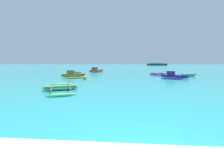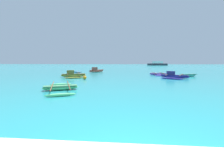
{
  "view_description": "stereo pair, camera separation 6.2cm",
  "coord_description": "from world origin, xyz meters",
  "px_view_note": "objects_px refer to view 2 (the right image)",
  "views": [
    {
      "loc": [
        -0.45,
        -2.44,
        2.06
      ],
      "look_at": [
        -2.12,
        18.58,
        0.25
      ],
      "focal_mm": 24.0,
      "sensor_mm": 36.0,
      "label": 1
    },
    {
      "loc": [
        -0.39,
        -2.43,
        2.06
      ],
      "look_at": [
        -2.12,
        18.58,
        0.25
      ],
      "focal_mm": 24.0,
      "sensor_mm": 36.0,
      "label": 2
    }
  ],
  "objects_px": {
    "moored_boat_4": "(77,73)",
    "moored_boat_6": "(174,76)",
    "distant_ferry": "(157,64)",
    "mooring_buoy_0": "(85,77)",
    "moored_boat_1": "(61,88)",
    "moored_boat_0": "(188,75)",
    "moored_boat_3": "(158,74)",
    "moored_boat_2": "(73,75)",
    "moored_boat_5": "(96,70)"
  },
  "relations": [
    {
      "from": "moored_boat_4",
      "to": "moored_boat_6",
      "type": "xyz_separation_m",
      "value": [
        13.87,
        -4.13,
        0.0
      ]
    },
    {
      "from": "distant_ferry",
      "to": "mooring_buoy_0",
      "type": "bearing_deg",
      "value": -108.61
    },
    {
      "from": "moored_boat_1",
      "to": "moored_boat_4",
      "type": "distance_m",
      "value": 13.47
    },
    {
      "from": "distant_ferry",
      "to": "moored_boat_0",
      "type": "bearing_deg",
      "value": -98.32
    },
    {
      "from": "mooring_buoy_0",
      "to": "moored_boat_4",
      "type": "bearing_deg",
      "value": 114.69
    },
    {
      "from": "moored_boat_3",
      "to": "mooring_buoy_0",
      "type": "relative_size",
      "value": 9.45
    },
    {
      "from": "moored_boat_0",
      "to": "moored_boat_3",
      "type": "bearing_deg",
      "value": 132.58
    },
    {
      "from": "moored_boat_0",
      "to": "distant_ferry",
      "type": "bearing_deg",
      "value": 60.98
    },
    {
      "from": "moored_boat_1",
      "to": "moored_boat_2",
      "type": "height_order",
      "value": "moored_boat_2"
    },
    {
      "from": "moored_boat_3",
      "to": "moored_boat_4",
      "type": "xyz_separation_m",
      "value": [
        -12.82,
        -0.08,
        0.11
      ]
    },
    {
      "from": "moored_boat_2",
      "to": "mooring_buoy_0",
      "type": "height_order",
      "value": "moored_boat_2"
    },
    {
      "from": "moored_boat_0",
      "to": "mooring_buoy_0",
      "type": "bearing_deg",
      "value": 178.21
    },
    {
      "from": "moored_boat_5",
      "to": "moored_boat_6",
      "type": "distance_m",
      "value": 15.21
    },
    {
      "from": "moored_boat_1",
      "to": "moored_boat_5",
      "type": "relative_size",
      "value": 1.59
    },
    {
      "from": "moored_boat_6",
      "to": "moored_boat_5",
      "type": "bearing_deg",
      "value": 168.03
    },
    {
      "from": "moored_boat_0",
      "to": "distant_ferry",
      "type": "relative_size",
      "value": 0.24
    },
    {
      "from": "moored_boat_5",
      "to": "moored_boat_6",
      "type": "height_order",
      "value": "moored_boat_5"
    },
    {
      "from": "moored_boat_0",
      "to": "moored_boat_4",
      "type": "bearing_deg",
      "value": 153.01
    },
    {
      "from": "moored_boat_2",
      "to": "moored_boat_0",
      "type": "bearing_deg",
      "value": -13.2
    },
    {
      "from": "moored_boat_5",
      "to": "moored_boat_1",
      "type": "bearing_deg",
      "value": -134.81
    },
    {
      "from": "moored_boat_2",
      "to": "moored_boat_5",
      "type": "height_order",
      "value": "moored_boat_5"
    },
    {
      "from": "moored_boat_3",
      "to": "distant_ferry",
      "type": "relative_size",
      "value": 0.39
    },
    {
      "from": "moored_boat_5",
      "to": "distant_ferry",
      "type": "bearing_deg",
      "value": 19.39
    },
    {
      "from": "moored_boat_4",
      "to": "moored_boat_3",
      "type": "bearing_deg",
      "value": 60.63
    },
    {
      "from": "moored_boat_1",
      "to": "moored_boat_6",
      "type": "distance_m",
      "value": 14.13
    },
    {
      "from": "moored_boat_5",
      "to": "mooring_buoy_0",
      "type": "distance_m",
      "value": 12.01
    },
    {
      "from": "moored_boat_2",
      "to": "moored_boat_6",
      "type": "distance_m",
      "value": 13.15
    },
    {
      "from": "moored_boat_2",
      "to": "distant_ferry",
      "type": "distance_m",
      "value": 69.98
    },
    {
      "from": "mooring_buoy_0",
      "to": "distant_ferry",
      "type": "relative_size",
      "value": 0.04
    },
    {
      "from": "moored_boat_5",
      "to": "moored_boat_6",
      "type": "xyz_separation_m",
      "value": [
        11.79,
        -9.61,
        -0.07
      ]
    },
    {
      "from": "moored_boat_0",
      "to": "moored_boat_4",
      "type": "relative_size",
      "value": 0.73
    },
    {
      "from": "mooring_buoy_0",
      "to": "distant_ferry",
      "type": "xyz_separation_m",
      "value": [
        22.85,
        67.87,
        0.73
      ]
    },
    {
      "from": "moored_boat_2",
      "to": "moored_boat_3",
      "type": "height_order",
      "value": "moored_boat_2"
    },
    {
      "from": "moored_boat_4",
      "to": "distant_ferry",
      "type": "distance_m",
      "value": 66.59
    },
    {
      "from": "moored_boat_0",
      "to": "moored_boat_1",
      "type": "relative_size",
      "value": 0.52
    },
    {
      "from": "moored_boat_4",
      "to": "moored_boat_1",
      "type": "bearing_deg",
      "value": -16.91
    },
    {
      "from": "moored_boat_0",
      "to": "moored_boat_4",
      "type": "xyz_separation_m",
      "value": [
        -16.6,
        1.83,
        0.08
      ]
    },
    {
      "from": "moored_boat_0",
      "to": "moored_boat_5",
      "type": "distance_m",
      "value": 16.26
    },
    {
      "from": "moored_boat_1",
      "to": "moored_boat_4",
      "type": "xyz_separation_m",
      "value": [
        -2.98,
        13.13,
        0.09
      ]
    },
    {
      "from": "moored_boat_2",
      "to": "moored_boat_6",
      "type": "height_order",
      "value": "moored_boat_2"
    },
    {
      "from": "moored_boat_1",
      "to": "moored_boat_6",
      "type": "height_order",
      "value": "moored_boat_6"
    },
    {
      "from": "moored_boat_3",
      "to": "moored_boat_5",
      "type": "bearing_deg",
      "value": 151.99
    },
    {
      "from": "moored_boat_0",
      "to": "moored_boat_6",
      "type": "height_order",
      "value": "moored_boat_6"
    },
    {
      "from": "moored_boat_5",
      "to": "mooring_buoy_0",
      "type": "height_order",
      "value": "moored_boat_5"
    },
    {
      "from": "moored_boat_4",
      "to": "moored_boat_6",
      "type": "relative_size",
      "value": 0.79
    },
    {
      "from": "moored_boat_2",
      "to": "moored_boat_3",
      "type": "relative_size",
      "value": 1.15
    },
    {
      "from": "moored_boat_0",
      "to": "moored_boat_6",
      "type": "distance_m",
      "value": 3.57
    },
    {
      "from": "moored_boat_4",
      "to": "mooring_buoy_0",
      "type": "bearing_deg",
      "value": -5.01
    },
    {
      "from": "moored_boat_0",
      "to": "moored_boat_1",
      "type": "bearing_deg",
      "value": -161.0
    },
    {
      "from": "moored_boat_4",
      "to": "distant_ferry",
      "type": "xyz_separation_m",
      "value": [
        25.84,
        61.37,
        0.67
      ]
    }
  ]
}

